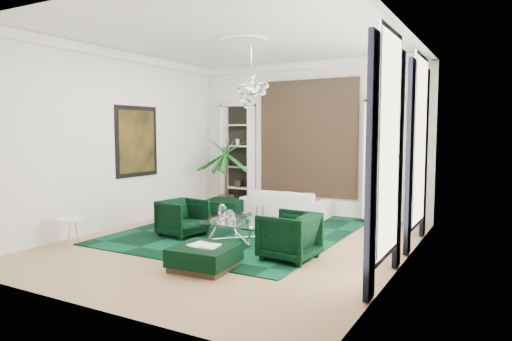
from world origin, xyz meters
The scene contains 30 objects.
floor centered at (0.00, 0.00, -0.01)m, with size 6.00×7.00×0.02m, color tan.
ceiling centered at (0.00, 0.00, 3.81)m, with size 6.00×7.00×0.02m, color white.
wall_back centered at (0.00, 3.51, 1.90)m, with size 6.00×0.02×3.80m, color silver.
wall_front centered at (0.00, -3.51, 1.90)m, with size 6.00×0.02×3.80m, color silver.
wall_left centered at (-3.01, 0.00, 1.90)m, with size 0.02×7.00×3.80m, color silver.
wall_right centered at (3.01, 0.00, 1.90)m, with size 0.02×7.00×3.80m, color silver.
crown_molding centered at (0.00, 0.00, 3.70)m, with size 6.00×7.00×0.18m, color white, non-canonical shape.
ceiling_medallion centered at (0.00, 0.30, 3.77)m, with size 0.90×0.90×0.05m, color white.
tapestry centered at (0.00, 3.46, 1.90)m, with size 2.50×0.06×2.80m, color black.
shelving_left centered at (-1.95, 3.31, 1.40)m, with size 0.90×0.38×2.80m, color white, non-canonical shape.
shelving_right centered at (1.95, 3.31, 1.40)m, with size 0.90×0.38×2.80m, color white, non-canonical shape.
painting centered at (-2.97, 0.60, 1.85)m, with size 0.04×1.30×1.60m, color black.
window_near centered at (2.99, -0.90, 1.90)m, with size 0.03×1.10×2.90m, color white.
curtain_near_a centered at (2.96, -1.68, 1.65)m, with size 0.07×0.30×3.25m, color black.
curtain_near_b centered at (2.96, -0.12, 1.65)m, with size 0.07×0.30×3.25m, color black.
window_far centered at (2.99, 1.50, 1.90)m, with size 0.03×1.10×2.90m, color white.
curtain_far_a centered at (2.96, 0.72, 1.65)m, with size 0.07×0.30×3.25m, color black.
curtain_far_b centered at (2.96, 2.28, 1.65)m, with size 0.07×0.30×3.25m, color black.
rug centered at (-0.44, 0.93, 0.01)m, with size 4.20×5.00×0.02m, color black.
sofa centered at (-0.35, 2.94, 0.32)m, with size 2.18×0.85×0.64m, color silver.
armchair_left centered at (-1.22, -0.03, 0.37)m, with size 0.78×0.81×0.73m, color black.
armchair_right centered at (1.33, -0.50, 0.39)m, with size 0.83×0.85×0.78m, color black.
coffee_table centered at (0.04, 0.15, 0.20)m, with size 1.19×1.19×0.41m, color white, non-canonical shape.
ottoman_side centered at (-1.69, 2.24, 0.20)m, with size 0.88×0.88×0.39m, color black.
ottoman_front centered at (0.43, -1.59, 0.18)m, with size 0.89×0.89×0.36m, color black.
book centered at (0.43, -1.59, 0.37)m, with size 0.47×0.31×0.03m, color white.
side_table centered at (-2.55, -1.64, 0.24)m, with size 0.51×0.51×0.49m, color white.
palm centered at (-2.05, 2.86, 1.22)m, with size 1.53×1.53×2.45m, color #1F601E, non-canonical shape.
chandelier centered at (0.04, 0.54, 2.85)m, with size 0.76×0.76×0.69m, color white, non-canonical shape.
table_plant centered at (0.34, -0.10, 0.53)m, with size 0.13×0.11×0.24m, color #1F601E.
Camera 1 is at (4.39, -7.13, 2.09)m, focal length 32.00 mm.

